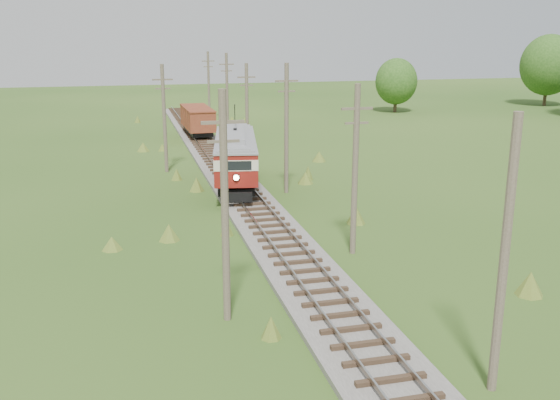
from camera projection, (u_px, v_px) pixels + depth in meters
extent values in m
cube|color=#605B54|center=(234.00, 184.00, 46.17)|extent=(3.60, 96.00, 0.25)
cube|color=#726659|center=(225.00, 180.00, 45.91)|extent=(0.08, 96.00, 0.17)
cube|color=#726659|center=(244.00, 178.00, 46.25)|extent=(0.08, 96.00, 0.17)
cube|color=#2D2116|center=(234.00, 181.00, 46.12)|extent=(2.40, 96.00, 0.16)
cube|color=black|center=(236.00, 174.00, 45.21)|extent=(4.22, 11.23, 0.45)
cube|color=maroon|center=(236.00, 161.00, 44.96)|extent=(4.80, 12.24, 1.09)
cube|color=beige|center=(235.00, 149.00, 44.72)|extent=(4.84, 12.30, 0.70)
cube|color=black|center=(235.00, 149.00, 44.72)|extent=(4.77, 11.78, 0.55)
cube|color=maroon|center=(235.00, 142.00, 44.60)|extent=(4.80, 12.24, 0.30)
cube|color=gray|center=(235.00, 137.00, 44.51)|extent=(4.88, 12.37, 0.38)
cube|color=gray|center=(235.00, 133.00, 44.42)|extent=(2.78, 9.04, 0.40)
sphere|color=#FFF2BF|center=(236.00, 178.00, 39.09)|extent=(0.36, 0.36, 0.36)
cylinder|color=black|center=(235.00, 114.00, 45.86)|extent=(0.86, 4.58, 1.92)
cylinder|color=black|center=(225.00, 190.00, 40.82)|extent=(0.25, 0.80, 0.80)
cylinder|color=black|center=(248.00, 190.00, 40.93)|extent=(0.25, 0.80, 0.80)
cylinder|color=black|center=(226.00, 163.00, 49.52)|extent=(0.25, 0.80, 0.80)
cylinder|color=black|center=(245.00, 162.00, 49.63)|extent=(0.25, 0.80, 0.80)
cube|color=black|center=(198.00, 130.00, 66.62)|extent=(2.30, 7.38, 0.51)
cube|color=maroon|center=(197.00, 118.00, 66.29)|extent=(2.85, 8.20, 2.03)
cube|color=maroon|center=(197.00, 108.00, 66.01)|extent=(2.90, 8.37, 0.12)
cylinder|color=black|center=(194.00, 133.00, 64.13)|extent=(0.14, 0.82, 0.81)
cylinder|color=black|center=(209.00, 132.00, 64.53)|extent=(0.14, 0.82, 0.81)
cylinder|color=black|center=(188.00, 126.00, 68.68)|extent=(0.14, 0.82, 0.81)
cylinder|color=black|center=(202.00, 126.00, 69.07)|extent=(0.14, 0.82, 0.81)
cone|color=gray|center=(235.00, 143.00, 60.22)|extent=(3.46, 3.46, 1.30)
cone|color=gray|center=(246.00, 147.00, 59.48)|extent=(1.94, 1.94, 0.76)
cylinder|color=brown|center=(504.00, 259.00, 18.64)|extent=(0.30, 0.30, 8.80)
cylinder|color=brown|center=(355.00, 171.00, 30.89)|extent=(0.30, 0.30, 8.60)
cube|color=brown|center=(357.00, 109.00, 30.08)|extent=(1.60, 0.12, 0.12)
cube|color=brown|center=(357.00, 123.00, 30.26)|extent=(1.20, 0.10, 0.10)
cylinder|color=brown|center=(286.00, 129.00, 42.98)|extent=(0.30, 0.30, 9.00)
cube|color=brown|center=(287.00, 81.00, 42.13)|extent=(1.60, 0.12, 0.12)
cube|color=brown|center=(287.00, 91.00, 42.31)|extent=(1.20, 0.10, 0.10)
cylinder|color=brown|center=(247.00, 112.00, 55.19)|extent=(0.30, 0.30, 8.40)
cube|color=brown|center=(246.00, 77.00, 54.41)|extent=(1.60, 0.12, 0.12)
cube|color=brown|center=(247.00, 85.00, 54.59)|extent=(1.20, 0.10, 0.10)
cylinder|color=brown|center=(227.00, 95.00, 67.39)|extent=(0.30, 0.30, 8.90)
cube|color=brown|center=(226.00, 64.00, 66.55)|extent=(1.60, 0.12, 0.12)
cube|color=brown|center=(227.00, 71.00, 66.73)|extent=(1.20, 0.10, 0.10)
cylinder|color=brown|center=(209.00, 86.00, 79.54)|extent=(0.30, 0.30, 8.70)
cube|color=brown|center=(208.00, 61.00, 78.73)|extent=(1.60, 0.12, 0.12)
cube|color=brown|center=(208.00, 67.00, 78.91)|extent=(1.20, 0.10, 0.10)
cylinder|color=brown|center=(225.00, 210.00, 23.44)|extent=(0.30, 0.30, 9.00)
cube|color=brown|center=(223.00, 122.00, 22.59)|extent=(1.60, 0.12, 0.12)
cube|color=brown|center=(223.00, 141.00, 22.77)|extent=(1.20, 0.10, 0.10)
cylinder|color=brown|center=(164.00, 119.00, 49.64)|extent=(0.30, 0.30, 8.60)
cube|color=brown|center=(162.00, 80.00, 48.84)|extent=(1.60, 0.12, 0.12)
cube|color=brown|center=(163.00, 89.00, 49.02)|extent=(1.20, 0.10, 0.10)
cylinder|color=#38281C|center=(545.00, 94.00, 96.44)|extent=(0.50, 0.50, 3.60)
ellipsoid|color=#1F4615|center=(548.00, 65.00, 95.30)|extent=(8.40, 8.40, 9.24)
cylinder|color=#38281C|center=(395.00, 103.00, 88.55)|extent=(0.50, 0.50, 2.52)
ellipsoid|color=#1F4615|center=(396.00, 81.00, 87.76)|extent=(5.88, 5.88, 6.47)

